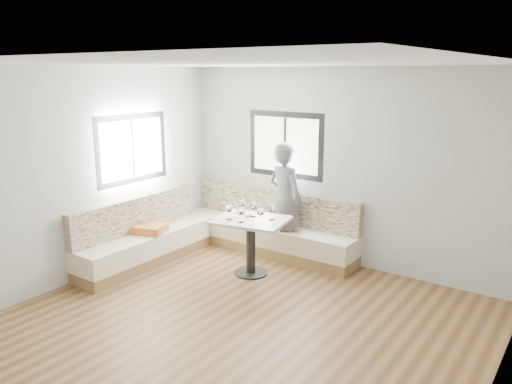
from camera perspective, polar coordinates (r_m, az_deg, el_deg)
room at (r=5.19m, az=-3.06°, el=-1.06°), size 5.01×5.01×2.81m
banquette at (r=7.57m, az=-4.69°, el=-4.88°), size 2.90×2.80×0.95m
table at (r=6.80m, az=-0.60°, el=-4.69°), size 1.10×0.93×0.79m
person at (r=7.36m, az=3.38°, el=-1.00°), size 0.72×0.56×1.75m
olive_ramekin at (r=6.85m, az=-0.89°, el=-2.68°), size 0.09×0.09×0.03m
wine_glass_a at (r=6.68m, az=-3.09°, el=-1.92°), size 0.10×0.10×0.22m
wine_glass_b at (r=6.55m, az=-1.75°, el=-2.21°), size 0.10×0.10×0.22m
wine_glass_c at (r=6.53m, az=0.53°, el=-2.26°), size 0.10×0.10×0.22m
wine_glass_d at (r=6.80m, az=-0.28°, el=-1.61°), size 0.10×0.10×0.22m
wine_glass_e at (r=6.66m, az=1.86°, el=-1.94°), size 0.10×0.10×0.22m
wine_glass_f at (r=6.92m, az=-1.64°, el=-1.33°), size 0.10×0.10×0.22m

